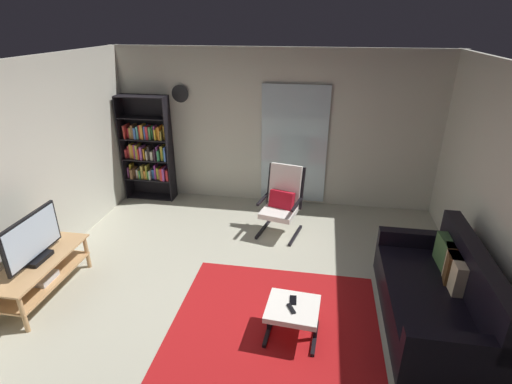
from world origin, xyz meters
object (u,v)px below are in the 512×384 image
at_px(leather_sofa, 438,296).
at_px(ottoman, 293,311).
at_px(lounge_armchair, 282,199).
at_px(tv_remote, 291,309).
at_px(cell_phone, 293,300).
at_px(television, 33,240).
at_px(tv_stand, 41,272).
at_px(bookshelf_near_tv, 148,150).
at_px(wall_clock, 180,94).

xyz_separation_m(leather_sofa, ottoman, (-1.50, -0.49, -0.00)).
xyz_separation_m(leather_sofa, lounge_armchair, (-1.84, 1.68, 0.22)).
height_order(tv_remote, cell_phone, tv_remote).
bearing_deg(leather_sofa, lounge_armchair, 137.64).
distance_m(television, leather_sofa, 4.46).
xyz_separation_m(television, ottoman, (2.93, -0.18, -0.43)).
bearing_deg(ottoman, tv_stand, 176.54).
bearing_deg(bookshelf_near_tv, ottoman, -47.13).
xyz_separation_m(television, bookshelf_near_tv, (0.13, 2.83, 0.15)).
distance_m(lounge_armchair, tv_remote, 2.24).
bearing_deg(lounge_armchair, television, -142.64).
bearing_deg(tv_stand, tv_remote, -4.41).
distance_m(bookshelf_near_tv, wall_clock, 1.15).
distance_m(cell_phone, wall_clock, 4.07).
bearing_deg(leather_sofa, television, -176.07).
relative_size(tv_stand, television, 1.49).
relative_size(tv_remote, cell_phone, 1.03).
xyz_separation_m(lounge_armchair, ottoman, (0.34, -2.16, -0.22)).
bearing_deg(ottoman, leather_sofa, 18.05).
bearing_deg(cell_phone, wall_clock, 122.23).
relative_size(television, wall_clock, 2.95).
xyz_separation_m(television, wall_clock, (0.74, 3.01, 1.11)).
xyz_separation_m(bookshelf_near_tv, cell_phone, (2.80, -2.93, -0.50)).
xyz_separation_m(television, tv_remote, (2.92, -0.23, -0.35)).
xyz_separation_m(leather_sofa, tv_remote, (-1.51, -0.54, 0.07)).
bearing_deg(lounge_armchair, leather_sofa, -42.36).
distance_m(leather_sofa, lounge_armchair, 2.50).
bearing_deg(tv_stand, ottoman, -3.46).
height_order(bookshelf_near_tv, lounge_armchair, bookshelf_near_tv).
distance_m(tv_stand, ottoman, 2.94).
distance_m(tv_stand, cell_phone, 2.93).
height_order(television, tv_remote, television).
distance_m(television, wall_clock, 3.29).
distance_m(ottoman, cell_phone, 0.11).
distance_m(bookshelf_near_tv, lounge_armchair, 2.63).
relative_size(television, cell_phone, 6.12).
bearing_deg(television, leather_sofa, 3.93).
height_order(bookshelf_near_tv, ottoman, bookshelf_near_tv).
distance_m(tv_stand, leather_sofa, 4.44).
xyz_separation_m(lounge_armchair, tv_remote, (0.33, -2.21, -0.15)).
relative_size(leather_sofa, wall_clock, 6.56).
bearing_deg(television, wall_clock, 76.12).
relative_size(television, leather_sofa, 0.45).
distance_m(tv_stand, bookshelf_near_tv, 2.90).
bearing_deg(ottoman, television, 176.42).
bearing_deg(television, tv_stand, -109.80).
distance_m(lounge_armchair, ottoman, 2.20).
relative_size(tv_stand, cell_phone, 9.10).
height_order(tv_remote, wall_clock, wall_clock).
distance_m(lounge_armchair, wall_clock, 2.49).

